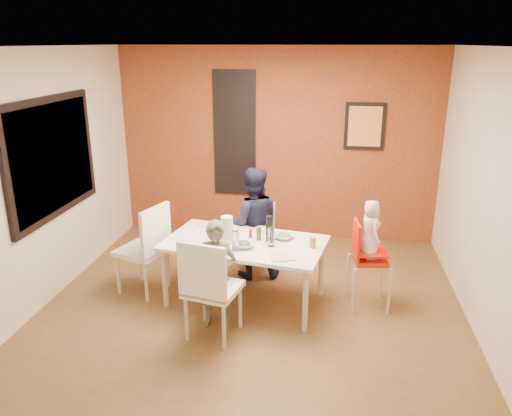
# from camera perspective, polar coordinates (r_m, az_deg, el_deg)

# --- Properties ---
(ground) EXTENTS (4.50, 4.50, 0.00)m
(ground) POSITION_cam_1_polar(r_m,az_deg,el_deg) (5.49, -0.49, -11.44)
(ground) COLOR brown
(ground) RESTS_ON ground
(ceiling) EXTENTS (4.50, 4.50, 0.02)m
(ceiling) POSITION_cam_1_polar(r_m,az_deg,el_deg) (4.76, -0.58, 18.00)
(ceiling) COLOR silver
(ceiling) RESTS_ON wall_back
(wall_back) EXTENTS (4.50, 0.02, 2.70)m
(wall_back) POSITION_cam_1_polar(r_m,az_deg,el_deg) (7.13, 2.40, 7.22)
(wall_back) COLOR beige
(wall_back) RESTS_ON ground
(wall_front) EXTENTS (4.50, 0.02, 2.70)m
(wall_front) POSITION_cam_1_polar(r_m,az_deg,el_deg) (2.92, -7.75, -10.15)
(wall_front) COLOR beige
(wall_front) RESTS_ON ground
(wall_left) EXTENTS (0.02, 4.50, 2.70)m
(wall_left) POSITION_cam_1_polar(r_m,az_deg,el_deg) (5.75, -23.26, 2.98)
(wall_left) COLOR beige
(wall_left) RESTS_ON ground
(wall_right) EXTENTS (0.02, 4.50, 2.70)m
(wall_right) POSITION_cam_1_polar(r_m,az_deg,el_deg) (5.12, 25.19, 0.92)
(wall_right) COLOR beige
(wall_right) RESTS_ON ground
(brick_accent_wall) EXTENTS (4.50, 0.02, 2.70)m
(brick_accent_wall) POSITION_cam_1_polar(r_m,az_deg,el_deg) (7.11, 2.38, 7.19)
(brick_accent_wall) COLOR maroon
(brick_accent_wall) RESTS_ON ground
(picture_window_frame) EXTENTS (0.05, 1.70, 1.30)m
(picture_window_frame) POSITION_cam_1_polar(r_m,az_deg,el_deg) (5.86, -22.25, 5.38)
(picture_window_frame) COLOR black
(picture_window_frame) RESTS_ON wall_left
(picture_window_pane) EXTENTS (0.02, 1.55, 1.15)m
(picture_window_pane) POSITION_cam_1_polar(r_m,az_deg,el_deg) (5.85, -22.13, 5.38)
(picture_window_pane) COLOR black
(picture_window_pane) RESTS_ON wall_left
(glassblock_strip) EXTENTS (0.55, 0.03, 1.70)m
(glassblock_strip) POSITION_cam_1_polar(r_m,az_deg,el_deg) (7.16, -2.45, 8.48)
(glassblock_strip) COLOR silver
(glassblock_strip) RESTS_ON wall_back
(glassblock_surround) EXTENTS (0.60, 0.03, 1.76)m
(glassblock_surround) POSITION_cam_1_polar(r_m,az_deg,el_deg) (7.15, -2.45, 8.48)
(glassblock_surround) COLOR black
(glassblock_surround) RESTS_ON wall_back
(art_print_frame) EXTENTS (0.54, 0.03, 0.64)m
(art_print_frame) POSITION_cam_1_polar(r_m,az_deg,el_deg) (7.01, 12.32, 9.11)
(art_print_frame) COLOR black
(art_print_frame) RESTS_ON wall_back
(art_print_canvas) EXTENTS (0.44, 0.01, 0.54)m
(art_print_canvas) POSITION_cam_1_polar(r_m,az_deg,el_deg) (6.99, 12.33, 9.09)
(art_print_canvas) COLOR #F99C37
(art_print_canvas) RESTS_ON wall_back
(dining_table) EXTENTS (1.83, 1.21, 0.71)m
(dining_table) POSITION_cam_1_polar(r_m,az_deg,el_deg) (5.38, -1.31, -4.47)
(dining_table) COLOR silver
(dining_table) RESTS_ON ground
(chair_near) EXTENTS (0.57, 0.57, 1.03)m
(chair_near) POSITION_cam_1_polar(r_m,az_deg,el_deg) (4.74, -5.44, -8.75)
(chair_near) COLOR white
(chair_near) RESTS_ON ground
(chair_far) EXTENTS (0.46, 0.46, 0.85)m
(chair_far) POSITION_cam_1_polar(r_m,az_deg,el_deg) (6.24, 0.11, -2.77)
(chair_far) COLOR silver
(chair_far) RESTS_ON ground
(chair_left) EXTENTS (0.61, 0.61, 1.05)m
(chair_left) POSITION_cam_1_polar(r_m,az_deg,el_deg) (5.71, -12.27, -4.12)
(chair_left) COLOR white
(chair_left) RESTS_ON ground
(high_chair) EXTENTS (0.45, 0.45, 0.96)m
(high_chair) POSITION_cam_1_polar(r_m,az_deg,el_deg) (5.44, 12.44, -5.39)
(high_chair) COLOR red
(high_chair) RESTS_ON ground
(child_near) EXTENTS (0.42, 0.28, 1.12)m
(child_near) POSITION_cam_1_polar(r_m,az_deg,el_deg) (4.96, -4.51, -7.65)
(child_near) COLOR brown
(child_near) RESTS_ON ground
(child_far) EXTENTS (0.75, 0.64, 1.36)m
(child_far) POSITION_cam_1_polar(r_m,az_deg,el_deg) (5.96, -0.36, -1.74)
(child_far) COLOR black
(child_far) RESTS_ON ground
(toddler) EXTENTS (0.30, 0.36, 0.63)m
(toddler) POSITION_cam_1_polar(r_m,az_deg,el_deg) (5.33, 12.93, -2.39)
(toddler) COLOR beige
(toddler) RESTS_ON high_chair
(plate_near_left) EXTENTS (0.29, 0.29, 0.01)m
(plate_near_left) POSITION_cam_1_polar(r_m,az_deg,el_deg) (5.20, -7.40, -4.62)
(plate_near_left) COLOR white
(plate_near_left) RESTS_ON dining_table
(plate_far_mid) EXTENTS (0.26, 0.26, 0.01)m
(plate_far_mid) POSITION_cam_1_polar(r_m,az_deg,el_deg) (5.67, 0.64, -2.50)
(plate_far_mid) COLOR white
(plate_far_mid) RESTS_ON dining_table
(plate_near_right) EXTENTS (0.30, 0.30, 0.01)m
(plate_near_right) POSITION_cam_1_polar(r_m,az_deg,el_deg) (4.99, 3.05, -5.54)
(plate_near_right) COLOR white
(plate_near_right) RESTS_ON dining_table
(plate_far_left) EXTENTS (0.21, 0.21, 0.01)m
(plate_far_left) POSITION_cam_1_polar(r_m,az_deg,el_deg) (5.87, -5.66, -1.84)
(plate_far_left) COLOR white
(plate_far_left) RESTS_ON dining_table
(salad_bowl_a) EXTENTS (0.28, 0.28, 0.06)m
(salad_bowl_a) POSITION_cam_1_polar(r_m,az_deg,el_deg) (5.20, -1.44, -4.21)
(salad_bowl_a) COLOR silver
(salad_bowl_a) RESTS_ON dining_table
(salad_bowl_b) EXTENTS (0.28, 0.28, 0.05)m
(salad_bowl_b) POSITION_cam_1_polar(r_m,az_deg,el_deg) (5.43, 3.19, -3.26)
(salad_bowl_b) COLOR white
(salad_bowl_b) RESTS_ON dining_table
(wine_bottle) EXTENTS (0.07, 0.07, 0.28)m
(wine_bottle) POSITION_cam_1_polar(r_m,az_deg,el_deg) (5.32, 1.54, -2.35)
(wine_bottle) COLOR black
(wine_bottle) RESTS_ON dining_table
(wine_glass_a) EXTENTS (0.07, 0.07, 0.21)m
(wine_glass_a) POSITION_cam_1_polar(r_m,az_deg,el_deg) (5.11, -2.34, -3.72)
(wine_glass_a) COLOR silver
(wine_glass_a) RESTS_ON dining_table
(wine_glass_b) EXTENTS (0.07, 0.07, 0.20)m
(wine_glass_b) POSITION_cam_1_polar(r_m,az_deg,el_deg) (5.21, 1.72, -3.32)
(wine_glass_b) COLOR silver
(wine_glass_b) RESTS_ON dining_table
(paper_towel_roll) EXTENTS (0.13, 0.13, 0.29)m
(paper_towel_roll) POSITION_cam_1_polar(r_m,az_deg,el_deg) (5.30, -3.34, -2.47)
(paper_towel_roll) COLOR silver
(paper_towel_roll) RESTS_ON dining_table
(condiment_red) EXTENTS (0.04, 0.04, 0.14)m
(condiment_red) POSITION_cam_1_polar(r_m,az_deg,el_deg) (5.33, -0.62, -3.13)
(condiment_red) COLOR red
(condiment_red) RESTS_ON dining_table
(condiment_green) EXTENTS (0.04, 0.04, 0.15)m
(condiment_green) POSITION_cam_1_polar(r_m,az_deg,el_deg) (5.36, 0.25, -2.98)
(condiment_green) COLOR #286A23
(condiment_green) RESTS_ON dining_table
(condiment_brown) EXTENTS (0.04, 0.04, 0.15)m
(condiment_brown) POSITION_cam_1_polar(r_m,az_deg,el_deg) (5.37, 0.42, -2.93)
(condiment_brown) COLOR brown
(condiment_brown) RESTS_ON dining_table
(sippy_cup) EXTENTS (0.07, 0.07, 0.11)m
(sippy_cup) POSITION_cam_1_polar(r_m,az_deg,el_deg) (5.21, 6.49, -3.94)
(sippy_cup) COLOR orange
(sippy_cup) RESTS_ON dining_table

